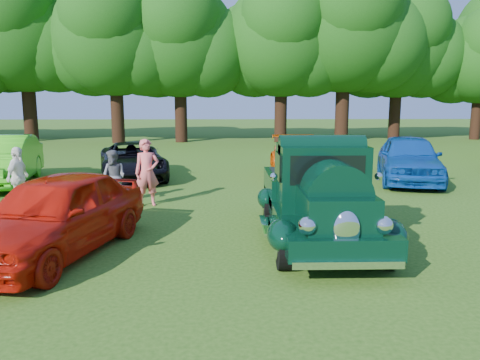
{
  "coord_description": "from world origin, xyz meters",
  "views": [
    {
      "loc": [
        0.09,
        -9.17,
        2.92
      ],
      "look_at": [
        0.36,
        1.29,
        1.1
      ],
      "focal_mm": 35.0,
      "sensor_mm": 36.0,
      "label": 1
    }
  ],
  "objects_px": {
    "back_car_black": "(133,161)",
    "spectator_grey": "(114,177)",
    "hero_pickup": "(318,199)",
    "back_car_orange": "(305,159)",
    "back_car_lime": "(1,161)",
    "back_car_blue": "(409,158)",
    "spectator_white": "(18,178)",
    "red_convertible": "(55,214)",
    "spectator_pink": "(147,173)"
  },
  "relations": [
    {
      "from": "hero_pickup",
      "to": "spectator_white",
      "type": "height_order",
      "value": "hero_pickup"
    },
    {
      "from": "red_convertible",
      "to": "back_car_lime",
      "type": "relative_size",
      "value": 0.9
    },
    {
      "from": "back_car_lime",
      "to": "spectator_white",
      "type": "xyz_separation_m",
      "value": [
        2.11,
        -3.54,
        -0.01
      ]
    },
    {
      "from": "hero_pickup",
      "to": "spectator_grey",
      "type": "height_order",
      "value": "hero_pickup"
    },
    {
      "from": "back_car_orange",
      "to": "back_car_black",
      "type": "bearing_deg",
      "value": 176.23
    },
    {
      "from": "back_car_lime",
      "to": "hero_pickup",
      "type": "bearing_deg",
      "value": -45.23
    },
    {
      "from": "back_car_blue",
      "to": "spectator_grey",
      "type": "height_order",
      "value": "back_car_blue"
    },
    {
      "from": "back_car_blue",
      "to": "red_convertible",
      "type": "bearing_deg",
      "value": -127.2
    },
    {
      "from": "back_car_blue",
      "to": "back_car_lime",
      "type": "bearing_deg",
      "value": -164.56
    },
    {
      "from": "spectator_grey",
      "to": "spectator_white",
      "type": "height_order",
      "value": "spectator_white"
    },
    {
      "from": "back_car_lime",
      "to": "back_car_orange",
      "type": "height_order",
      "value": "back_car_lime"
    },
    {
      "from": "hero_pickup",
      "to": "spectator_grey",
      "type": "xyz_separation_m",
      "value": [
        -5.07,
        3.59,
        -0.12
      ]
    },
    {
      "from": "back_car_black",
      "to": "back_car_blue",
      "type": "xyz_separation_m",
      "value": [
        9.94,
        -0.92,
        0.17
      ]
    },
    {
      "from": "back_car_black",
      "to": "back_car_orange",
      "type": "bearing_deg",
      "value": -17.43
    },
    {
      "from": "back_car_black",
      "to": "spectator_grey",
      "type": "bearing_deg",
      "value": -101.34
    },
    {
      "from": "back_car_lime",
      "to": "back_car_black",
      "type": "distance_m",
      "value": 4.38
    },
    {
      "from": "back_car_blue",
      "to": "spectator_white",
      "type": "xyz_separation_m",
      "value": [
        -12.05,
        -3.79,
        -0.01
      ]
    },
    {
      "from": "red_convertible",
      "to": "spectator_grey",
      "type": "relative_size",
      "value": 3.02
    },
    {
      "from": "hero_pickup",
      "to": "back_car_lime",
      "type": "bearing_deg",
      "value": 145.55
    },
    {
      "from": "hero_pickup",
      "to": "back_car_blue",
      "type": "height_order",
      "value": "hero_pickup"
    },
    {
      "from": "back_car_blue",
      "to": "spectator_white",
      "type": "relative_size",
      "value": 2.96
    },
    {
      "from": "red_convertible",
      "to": "spectator_pink",
      "type": "height_order",
      "value": "spectator_pink"
    },
    {
      "from": "red_convertible",
      "to": "back_car_blue",
      "type": "distance_m",
      "value": 12.33
    },
    {
      "from": "spectator_pink",
      "to": "spectator_grey",
      "type": "relative_size",
      "value": 1.22
    },
    {
      "from": "back_car_black",
      "to": "back_car_orange",
      "type": "distance_m",
      "value": 6.35
    },
    {
      "from": "spectator_grey",
      "to": "spectator_pink",
      "type": "bearing_deg",
      "value": 8.62
    },
    {
      "from": "back_car_orange",
      "to": "spectator_grey",
      "type": "xyz_separation_m",
      "value": [
        -6.03,
        -3.97,
        0.0
      ]
    },
    {
      "from": "hero_pickup",
      "to": "back_car_blue",
      "type": "bearing_deg",
      "value": 56.37
    },
    {
      "from": "back_car_orange",
      "to": "spectator_grey",
      "type": "bearing_deg",
      "value": -148.62
    },
    {
      "from": "red_convertible",
      "to": "spectator_grey",
      "type": "height_order",
      "value": "red_convertible"
    },
    {
      "from": "back_car_black",
      "to": "spectator_grey",
      "type": "height_order",
      "value": "spectator_grey"
    },
    {
      "from": "back_car_orange",
      "to": "spectator_pink",
      "type": "distance_m",
      "value": 6.62
    },
    {
      "from": "back_car_black",
      "to": "back_car_orange",
      "type": "xyz_separation_m",
      "value": [
        6.35,
        -0.19,
        0.09
      ]
    },
    {
      "from": "back_car_lime",
      "to": "back_car_blue",
      "type": "bearing_deg",
      "value": -9.75
    },
    {
      "from": "back_car_black",
      "to": "spectator_grey",
      "type": "relative_size",
      "value": 3.18
    },
    {
      "from": "back_car_orange",
      "to": "spectator_white",
      "type": "xyz_separation_m",
      "value": [
        -8.46,
        -4.51,
        0.08
      ]
    },
    {
      "from": "hero_pickup",
      "to": "back_car_blue",
      "type": "distance_m",
      "value": 8.22
    },
    {
      "from": "hero_pickup",
      "to": "back_car_black",
      "type": "height_order",
      "value": "hero_pickup"
    },
    {
      "from": "hero_pickup",
      "to": "back_car_lime",
      "type": "height_order",
      "value": "hero_pickup"
    },
    {
      "from": "back_car_blue",
      "to": "spectator_grey",
      "type": "bearing_deg",
      "value": -146.9
    },
    {
      "from": "hero_pickup",
      "to": "back_car_lime",
      "type": "distance_m",
      "value": 11.65
    },
    {
      "from": "back_car_black",
      "to": "red_convertible",
      "type": "bearing_deg",
      "value": -103.85
    },
    {
      "from": "back_car_black",
      "to": "spectator_pink",
      "type": "distance_m",
      "value": 4.68
    },
    {
      "from": "red_convertible",
      "to": "back_car_black",
      "type": "bearing_deg",
      "value": 106.06
    },
    {
      "from": "hero_pickup",
      "to": "back_car_orange",
      "type": "relative_size",
      "value": 0.99
    },
    {
      "from": "hero_pickup",
      "to": "red_convertible",
      "type": "height_order",
      "value": "hero_pickup"
    },
    {
      "from": "hero_pickup",
      "to": "red_convertible",
      "type": "distance_m",
      "value": 5.18
    },
    {
      "from": "red_convertible",
      "to": "spectator_grey",
      "type": "distance_m",
      "value": 4.4
    },
    {
      "from": "back_car_lime",
      "to": "back_car_blue",
      "type": "distance_m",
      "value": 14.16
    },
    {
      "from": "back_car_orange",
      "to": "spectator_pink",
      "type": "xyz_separation_m",
      "value": [
        -5.04,
        -4.29,
        0.17
      ]
    }
  ]
}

